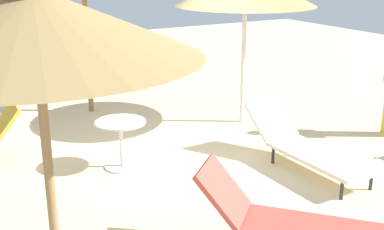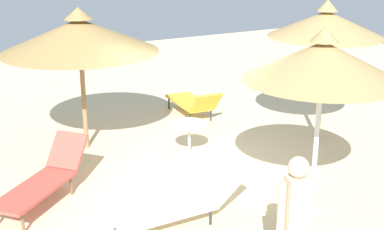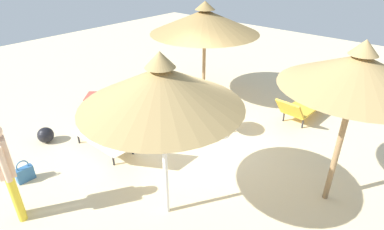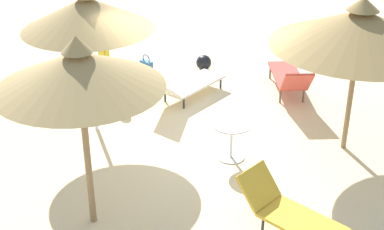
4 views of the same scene
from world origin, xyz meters
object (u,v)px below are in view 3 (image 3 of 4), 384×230
at_px(side_table_round, 220,117).
at_px(person_standing_near_right, 6,168).
at_px(lounge_chair_far_right, 301,107).
at_px(handbag, 25,173).
at_px(parasol_umbrella_back, 205,21).
at_px(lounge_chair_far_left, 124,94).
at_px(parasol_umbrella_front, 359,71).
at_px(lounge_chair_near_left, 112,140).
at_px(beach_ball, 46,135).
at_px(parasol_umbrella_center, 161,87).

bearing_deg(side_table_round, person_standing_near_right, 167.72).
bearing_deg(person_standing_near_right, side_table_round, -12.28).
relative_size(lounge_chair_far_right, handbag, 4.07).
distance_m(parasol_umbrella_back, lounge_chair_far_right, 3.37).
bearing_deg(lounge_chair_far_right, lounge_chair_far_left, 122.17).
xyz_separation_m(parasol_umbrella_front, lounge_chair_near_left, (-1.65, 3.98, -2.05)).
relative_size(lounge_chair_near_left, lounge_chair_far_right, 1.12).
relative_size(lounge_chair_far_right, lounge_chair_far_left, 1.01).
xyz_separation_m(parasol_umbrella_back, beach_ball, (-4.23, 1.23, -2.06)).
height_order(parasol_umbrella_front, side_table_round, parasol_umbrella_front).
xyz_separation_m(lounge_chair_far_left, handbag, (-3.22, -1.06, -0.25)).
relative_size(parasol_umbrella_back, beach_ball, 8.20).
relative_size(lounge_chair_far_left, person_standing_near_right, 1.04).
distance_m(lounge_chair_near_left, handbag, 1.74).
bearing_deg(parasol_umbrella_front, side_table_round, 79.69).
xyz_separation_m(handbag, side_table_round, (3.79, -1.80, 0.29)).
height_order(lounge_chair_far_right, handbag, lounge_chair_far_right).
height_order(parasol_umbrella_center, lounge_chair_far_left, parasol_umbrella_center).
xyz_separation_m(lounge_chair_far_right, handbag, (-5.75, 2.96, -0.21)).
xyz_separation_m(parasol_umbrella_back, lounge_chair_far_right, (0.60, -2.74, -1.87)).
relative_size(parasol_umbrella_center, side_table_round, 4.05).
relative_size(parasol_umbrella_back, lounge_chair_far_right, 1.59).
relative_size(parasol_umbrella_center, handbag, 6.10).
height_order(parasol_umbrella_center, handbag, parasol_umbrella_center).
distance_m(parasol_umbrella_center, handbag, 3.58).
bearing_deg(parasol_umbrella_center, lounge_chair_far_right, -4.28).
xyz_separation_m(lounge_chair_near_left, side_table_round, (2.15, -1.25, 0.12)).
xyz_separation_m(lounge_chair_near_left, beach_ball, (-0.73, 1.56, -0.16)).
height_order(handbag, beach_ball, handbag).
xyz_separation_m(parasol_umbrella_back, side_table_round, (-1.36, -1.59, -1.78)).
distance_m(lounge_chair_far_right, person_standing_near_right, 6.57).
bearing_deg(side_table_round, beach_ball, 135.60).
distance_m(parasol_umbrella_front, lounge_chair_near_left, 4.77).
bearing_deg(lounge_chair_near_left, parasol_umbrella_back, 5.44).
bearing_deg(person_standing_near_right, parasol_umbrella_back, 6.73).
relative_size(handbag, side_table_round, 0.66).
bearing_deg(parasol_umbrella_front, person_standing_near_right, 135.81).
relative_size(lounge_chair_near_left, handbag, 4.55).
distance_m(person_standing_near_right, handbag, 1.30).
xyz_separation_m(person_standing_near_right, handbag, (0.46, 0.88, -0.84)).
bearing_deg(person_standing_near_right, lounge_chair_far_left, 27.84).
height_order(parasol_umbrella_back, person_standing_near_right, parasol_umbrella_back).
height_order(parasol_umbrella_front, handbag, parasol_umbrella_front).
xyz_separation_m(lounge_chair_near_left, person_standing_near_right, (-2.10, -0.33, 0.67)).
height_order(parasol_umbrella_back, lounge_chair_far_right, parasol_umbrella_back).
xyz_separation_m(parasol_umbrella_back, handbag, (-5.15, 0.22, -2.08)).
bearing_deg(handbag, side_table_round, -25.44).
xyz_separation_m(lounge_chair_far_right, side_table_round, (-1.95, 1.15, 0.09)).
relative_size(parasol_umbrella_center, parasol_umbrella_front, 0.98).
bearing_deg(lounge_chair_far_left, lounge_chair_near_left, -134.26).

